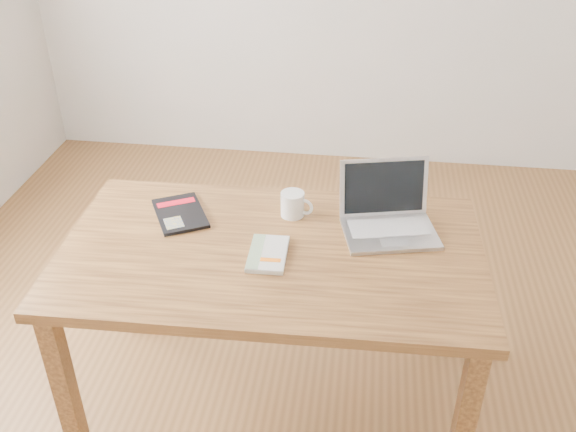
# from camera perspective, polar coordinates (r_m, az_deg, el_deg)

# --- Properties ---
(room) EXTENTS (4.04, 4.04, 2.70)m
(room) POSITION_cam_1_polar(r_m,az_deg,el_deg) (2.08, 1.38, 13.77)
(room) COLOR brown
(room) RESTS_ON ground
(desk) EXTENTS (1.47, 0.86, 0.75)m
(desk) POSITION_cam_1_polar(r_m,az_deg,el_deg) (2.25, -1.47, -4.81)
(desk) COLOR brown
(desk) RESTS_ON ground
(white_guidebook) EXTENTS (0.13, 0.21, 0.02)m
(white_guidebook) POSITION_cam_1_polar(r_m,az_deg,el_deg) (2.16, -1.81, -3.39)
(white_guidebook) COLOR beige
(white_guidebook) RESTS_ON desk
(black_guidebook) EXTENTS (0.26, 0.30, 0.01)m
(black_guidebook) POSITION_cam_1_polar(r_m,az_deg,el_deg) (2.41, -9.57, 0.23)
(black_guidebook) COLOR black
(black_guidebook) RESTS_ON desk
(laptop) EXTENTS (0.38, 0.34, 0.22)m
(laptop) POSITION_cam_1_polar(r_m,az_deg,el_deg) (2.31, 8.86, -0.02)
(laptop) COLOR silver
(laptop) RESTS_ON desk
(coffee_mug) EXTENTS (0.12, 0.09, 0.09)m
(coffee_mug) POSITION_cam_1_polar(r_m,az_deg,el_deg) (2.35, 0.47, 1.08)
(coffee_mug) COLOR white
(coffee_mug) RESTS_ON desk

